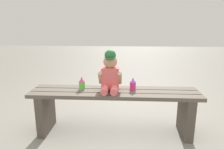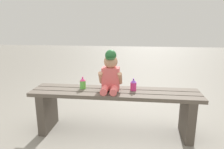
{
  "view_description": "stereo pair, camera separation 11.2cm",
  "coord_description": "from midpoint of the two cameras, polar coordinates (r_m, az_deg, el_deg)",
  "views": [
    {
      "loc": [
        0.09,
        -1.93,
        1.11
      ],
      "look_at": [
        -0.02,
        -0.05,
        0.63
      ],
      "focal_mm": 32.88,
      "sensor_mm": 36.0,
      "label": 1
    },
    {
      "loc": [
        0.2,
        -1.92,
        1.11
      ],
      "look_at": [
        -0.02,
        -0.05,
        0.63
      ],
      "focal_mm": 32.88,
      "sensor_mm": 36.0,
      "label": 2
    }
  ],
  "objects": [
    {
      "name": "ground_plane",
      "position": [
        2.23,
        2.25,
        -15.7
      ],
      "size": [
        16.0,
        16.0,
        0.0
      ],
      "primitive_type": "plane",
      "color": "gray"
    },
    {
      "name": "child_figure",
      "position": [
        2.02,
        1.18,
        0.41
      ],
      "size": [
        0.23,
        0.27,
        0.4
      ],
      "color": "#E56666",
      "rests_on": "park_bench"
    },
    {
      "name": "sippy_cup_left",
      "position": [
        2.11,
        -6.62,
        -2.4
      ],
      "size": [
        0.06,
        0.06,
        0.12
      ],
      "color": "#66CC4C",
      "rests_on": "park_bench"
    },
    {
      "name": "sippy_cup_right",
      "position": [
        2.06,
        7.53,
        -2.87
      ],
      "size": [
        0.06,
        0.06,
        0.12
      ],
      "color": "#E5337F",
      "rests_on": "park_bench"
    },
    {
      "name": "park_bench",
      "position": [
        2.09,
        2.33,
        -8.29
      ],
      "size": [
        1.67,
        0.35,
        0.45
      ],
      "color": "#60564C",
      "rests_on": "ground_plane"
    }
  ]
}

